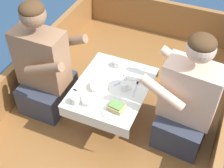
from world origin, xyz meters
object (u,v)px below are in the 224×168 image
object	(u,v)px
sandwich	(116,107)
coffee_cup_port	(119,63)
coffee_cup_starboard	(124,86)
person_starboard	(187,102)
person_port	(44,69)
tin_can	(75,100)

from	to	relation	value
sandwich	coffee_cup_port	size ratio (longest dim) A/B	1.20
coffee_cup_starboard	sandwich	bearing A→B (deg)	-83.46
person_starboard	coffee_cup_starboard	size ratio (longest dim) A/B	11.02
person_port	tin_can	distance (m)	0.45
person_starboard	coffee_cup_port	size ratio (longest dim) A/B	9.44
person_starboard	tin_can	size ratio (longest dim) A/B	14.49
person_port	coffee_cup_starboard	world-z (taller)	person_port
person_port	coffee_cup_port	distance (m)	0.61
tin_can	sandwich	bearing A→B (deg)	10.01
sandwich	coffee_cup_starboard	xyz separation A→B (m)	(-0.02, 0.22, 0.00)
coffee_cup_starboard	tin_can	bearing A→B (deg)	-135.67
person_port	sandwich	bearing A→B (deg)	-12.25
person_starboard	coffee_cup_port	distance (m)	0.65
person_port	tin_can	bearing A→B (deg)	-27.46
person_port	sandwich	world-z (taller)	person_port
coffee_cup_port	coffee_cup_starboard	world-z (taller)	coffee_cup_starboard
person_starboard	coffee_cup_port	xyz separation A→B (m)	(-0.62, 0.18, 0.02)
sandwich	coffee_cup_starboard	size ratio (longest dim) A/B	1.40
coffee_cup_port	tin_can	size ratio (longest dim) A/B	1.54
person_starboard	coffee_cup_port	world-z (taller)	person_starboard
person_port	tin_can	size ratio (longest dim) A/B	14.89
person_starboard	coffee_cup_starboard	bearing A→B (deg)	11.18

